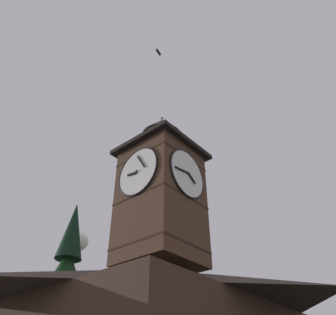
% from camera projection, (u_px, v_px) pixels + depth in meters
% --- Properties ---
extents(clock_tower, '(4.38, 4.38, 9.81)m').
position_uv_depth(clock_tower, '(161.00, 192.00, 19.08)').
color(clock_tower, '#4C3323').
rests_on(clock_tower, building_main).
extents(moon, '(2.23, 2.23, 2.23)m').
position_uv_depth(moon, '(80.00, 242.00, 44.14)').
color(moon, silver).
extents(flying_bird_high, '(0.61, 0.28, 0.12)m').
position_uv_depth(flying_bird_high, '(158.00, 52.00, 24.14)').
color(flying_bird_high, black).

